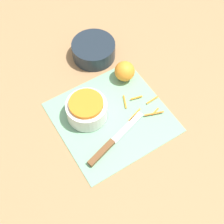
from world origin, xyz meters
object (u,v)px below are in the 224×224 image
bowl_speckled (87,109)px  orange_left (125,71)px  knife (107,147)px  bowl_dark (94,50)px

bowl_speckled → orange_left: size_ratio=1.87×
bowl_speckled → knife: 0.15m
bowl_dark → knife: 0.41m
bowl_dark → orange_left: orange_left is taller
orange_left → knife: bearing=-133.9°
bowl_speckled → knife: (-0.01, -0.15, -0.03)m
bowl_dark → orange_left: bearing=-76.0°
bowl_speckled → bowl_dark: bowl_speckled is taller
bowl_speckled → orange_left: (0.20, 0.07, -0.00)m
bowl_speckled → knife: bowl_speckled is taller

